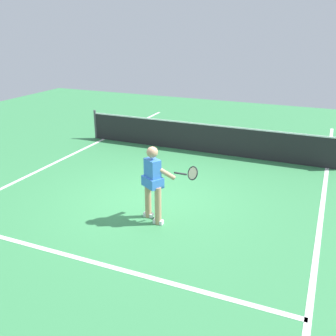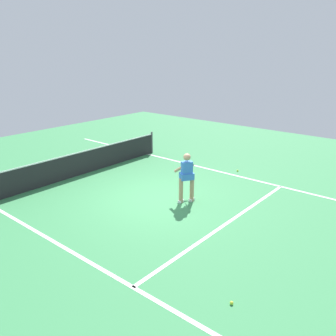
{
  "view_description": "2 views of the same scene",
  "coord_description": "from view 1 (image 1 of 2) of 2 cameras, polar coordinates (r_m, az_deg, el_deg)",
  "views": [
    {
      "loc": [
        3.47,
        -7.14,
        3.74
      ],
      "look_at": [
        0.42,
        -0.05,
        0.83
      ],
      "focal_mm": 41.33,
      "sensor_mm": 36.0,
      "label": 1
    },
    {
      "loc": [
        -7.63,
        -6.92,
        4.44
      ],
      "look_at": [
        0.34,
        -0.25,
        0.99
      ],
      "focal_mm": 37.85,
      "sensor_mm": 36.0,
      "label": 2
    }
  ],
  "objects": [
    {
      "name": "court_net",
      "position": [
        11.8,
        5.27,
        4.45
      ],
      "size": [
        7.81,
        0.08,
        0.98
      ],
      "color": "#4C4C51",
      "rests_on": "ground"
    },
    {
      "name": "sideline_right_marking",
      "position": [
        8.05,
        21.42,
        -8.5
      ],
      "size": [
        0.1,
        16.45,
        0.01
      ],
      "primitive_type": "cube",
      "color": "white",
      "rests_on": "ground"
    },
    {
      "name": "ground_plane",
      "position": [
        8.77,
        -2.39,
        -4.56
      ],
      "size": [
        23.99,
        23.99,
        0.0
      ],
      "primitive_type": "plane",
      "color": "#38844C"
    },
    {
      "name": "tennis_player",
      "position": [
        7.52,
        -2.05,
        -1.93
      ],
      "size": [
        1.07,
        0.79,
        1.55
      ],
      "color": "tan",
      "rests_on": "ground"
    },
    {
      "name": "service_line_marking",
      "position": [
        6.81,
        -12.18,
        -13.09
      ],
      "size": [
        7.13,
        0.1,
        0.01
      ],
      "primitive_type": "cube",
      "color": "white",
      "rests_on": "ground"
    },
    {
      "name": "sideline_left_marking",
      "position": [
        10.69,
        -19.9,
        -1.05
      ],
      "size": [
        0.1,
        16.45,
        0.01
      ],
      "primitive_type": "cube",
      "color": "white",
      "rests_on": "ground"
    }
  ]
}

